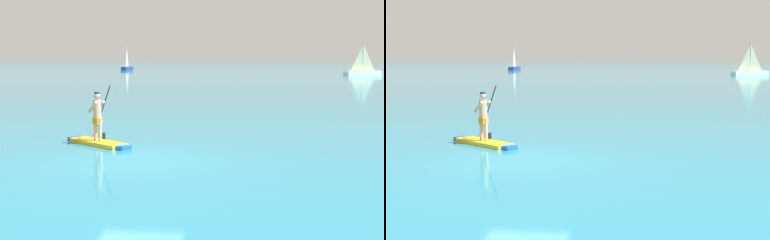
# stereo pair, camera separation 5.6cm
# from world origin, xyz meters

# --- Properties ---
(ground) EXTENTS (440.00, 440.00, 0.00)m
(ground) POSITION_xyz_m (0.00, 0.00, 0.00)
(ground) COLOR teal
(paddleboarder_mid_center) EXTENTS (2.57, 2.14, 1.95)m
(paddleboarder_mid_center) POSITION_xyz_m (-1.76, 2.47, 0.35)
(paddleboarder_mid_center) COLOR yellow
(paddleboarder_mid_center) RESTS_ON ground
(sailboat_left_horizon) EXTENTS (1.64, 4.63, 5.55)m
(sailboat_left_horizon) POSITION_xyz_m (-21.32, 93.01, 0.74)
(sailboat_left_horizon) COLOR navy
(sailboat_left_horizon) RESTS_ON ground
(sailboat_right_horizon) EXTENTS (5.88, 3.57, 5.48)m
(sailboat_right_horizon) POSITION_xyz_m (20.62, 67.64, 0.66)
(sailboat_right_horizon) COLOR white
(sailboat_right_horizon) RESTS_ON ground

